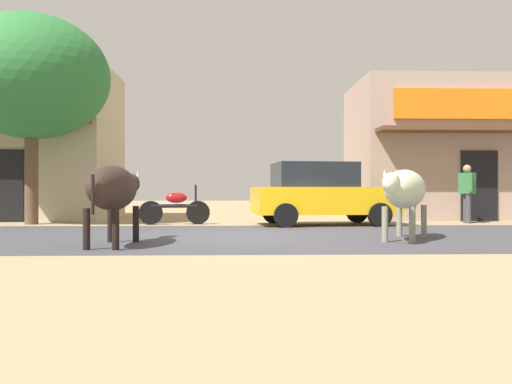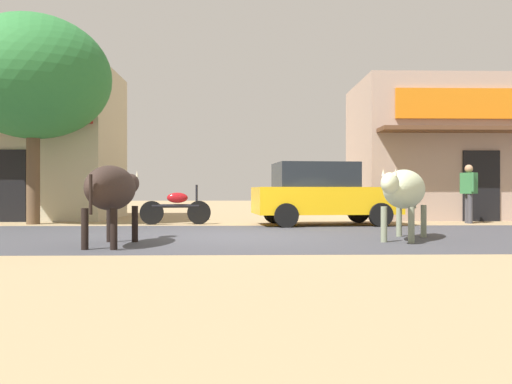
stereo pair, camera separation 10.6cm
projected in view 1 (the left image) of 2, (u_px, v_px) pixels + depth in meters
ground at (235, 236)px, 10.96m from camera, size 80.00×80.00×0.00m
asphalt_road at (235, 236)px, 10.96m from camera, size 72.00×6.51×0.00m
storefront_right_club at (458, 151)px, 18.39m from camera, size 6.87×4.94×4.47m
roadside_tree at (31, 77)px, 14.83m from camera, size 4.16×4.16×5.64m
parked_hatchback_car at (321, 193)px, 14.55m from camera, size 3.88×2.28×1.64m
parked_motorcycle at (176, 207)px, 14.74m from camera, size 1.88×0.32×1.07m
cow_near_brown at (114, 189)px, 9.07m from camera, size 0.75×2.58×1.32m
cow_far_dark at (405, 190)px, 10.11m from camera, size 1.61×2.54×1.29m
pedestrian_by_shop at (467, 189)px, 15.35m from camera, size 0.42×0.61×1.63m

